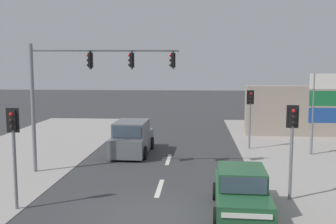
{
  "coord_description": "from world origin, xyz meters",
  "views": [
    {
      "loc": [
        1.52,
        -12.56,
        4.95
      ],
      "look_at": [
        0.27,
        4.0,
        3.03
      ],
      "focal_mm": 42.0,
      "sensor_mm": 36.0,
      "label": 1
    }
  ],
  "objects_px": {
    "pedestal_signal_right_kerb": "(292,136)",
    "sedan_receding_far": "(241,193)",
    "pedestal_signal_far_median": "(250,109)",
    "pedestal_signal_left_kerb": "(14,141)",
    "traffic_signal_mast": "(84,80)",
    "shopping_plaza_sign": "(329,102)",
    "suv_kerbside_parked": "(132,138)"
  },
  "relations": [
    {
      "from": "pedestal_signal_far_median",
      "to": "pedestal_signal_right_kerb",
      "type": "bearing_deg",
      "value": -87.91
    },
    {
      "from": "traffic_signal_mast",
      "to": "pedestal_signal_left_kerb",
      "type": "height_order",
      "value": "traffic_signal_mast"
    },
    {
      "from": "suv_kerbside_parked",
      "to": "shopping_plaza_sign",
      "type": "bearing_deg",
      "value": 2.43
    },
    {
      "from": "shopping_plaza_sign",
      "to": "sedan_receding_far",
      "type": "distance_m",
      "value": 11.18
    },
    {
      "from": "traffic_signal_mast",
      "to": "pedestal_signal_far_median",
      "type": "bearing_deg",
      "value": 34.42
    },
    {
      "from": "pedestal_signal_right_kerb",
      "to": "pedestal_signal_left_kerb",
      "type": "bearing_deg",
      "value": -169.84
    },
    {
      "from": "pedestal_signal_far_median",
      "to": "suv_kerbside_parked",
      "type": "height_order",
      "value": "pedestal_signal_far_median"
    },
    {
      "from": "traffic_signal_mast",
      "to": "sedan_receding_far",
      "type": "xyz_separation_m",
      "value": [
        6.77,
        -4.83,
        -3.65
      ]
    },
    {
      "from": "sedan_receding_far",
      "to": "pedestal_signal_right_kerb",
      "type": "bearing_deg",
      "value": 37.23
    },
    {
      "from": "pedestal_signal_left_kerb",
      "to": "suv_kerbside_parked",
      "type": "relative_size",
      "value": 0.78
    },
    {
      "from": "pedestal_signal_far_median",
      "to": "sedan_receding_far",
      "type": "height_order",
      "value": "pedestal_signal_far_median"
    },
    {
      "from": "pedestal_signal_right_kerb",
      "to": "shopping_plaza_sign",
      "type": "bearing_deg",
      "value": 64.06
    },
    {
      "from": "pedestal_signal_right_kerb",
      "to": "shopping_plaza_sign",
      "type": "xyz_separation_m",
      "value": [
        3.79,
        7.8,
        0.57
      ]
    },
    {
      "from": "pedestal_signal_far_median",
      "to": "suv_kerbside_parked",
      "type": "xyz_separation_m",
      "value": [
        -6.85,
        -1.76,
        -1.53
      ]
    },
    {
      "from": "traffic_signal_mast",
      "to": "sedan_receding_far",
      "type": "relative_size",
      "value": 1.6
    },
    {
      "from": "pedestal_signal_left_kerb",
      "to": "suv_kerbside_parked",
      "type": "xyz_separation_m",
      "value": [
        2.56,
        9.08,
        -1.53
      ]
    },
    {
      "from": "shopping_plaza_sign",
      "to": "suv_kerbside_parked",
      "type": "bearing_deg",
      "value": -177.57
    },
    {
      "from": "pedestal_signal_right_kerb",
      "to": "sedan_receding_far",
      "type": "bearing_deg",
      "value": -142.77
    },
    {
      "from": "traffic_signal_mast",
      "to": "pedestal_signal_far_median",
      "type": "distance_m",
      "value": 10.37
    },
    {
      "from": "pedestal_signal_left_kerb",
      "to": "traffic_signal_mast",
      "type": "bearing_deg",
      "value": 78.85
    },
    {
      "from": "pedestal_signal_left_kerb",
      "to": "shopping_plaza_sign",
      "type": "xyz_separation_m",
      "value": [
        13.53,
        9.55,
        0.57
      ]
    },
    {
      "from": "pedestal_signal_right_kerb",
      "to": "shopping_plaza_sign",
      "type": "distance_m",
      "value": 8.69
    },
    {
      "from": "traffic_signal_mast",
      "to": "pedestal_signal_far_median",
      "type": "xyz_separation_m",
      "value": [
        8.41,
        5.76,
        -1.94
      ]
    },
    {
      "from": "traffic_signal_mast",
      "to": "pedestal_signal_right_kerb",
      "type": "relative_size",
      "value": 1.93
    },
    {
      "from": "suv_kerbside_parked",
      "to": "pedestal_signal_far_median",
      "type": "bearing_deg",
      "value": 14.38
    },
    {
      "from": "shopping_plaza_sign",
      "to": "suv_kerbside_parked",
      "type": "xyz_separation_m",
      "value": [
        -10.98,
        -0.47,
        -2.1
      ]
    },
    {
      "from": "pedestal_signal_right_kerb",
      "to": "suv_kerbside_parked",
      "type": "relative_size",
      "value": 0.78
    },
    {
      "from": "suv_kerbside_parked",
      "to": "pedestal_signal_right_kerb",
      "type": "bearing_deg",
      "value": -45.6
    },
    {
      "from": "pedestal_signal_right_kerb",
      "to": "pedestal_signal_far_median",
      "type": "relative_size",
      "value": 1.0
    },
    {
      "from": "suv_kerbside_parked",
      "to": "sedan_receding_far",
      "type": "bearing_deg",
      "value": -59.47
    },
    {
      "from": "pedestal_signal_left_kerb",
      "to": "pedestal_signal_far_median",
      "type": "height_order",
      "value": "same"
    },
    {
      "from": "sedan_receding_far",
      "to": "suv_kerbside_parked",
      "type": "bearing_deg",
      "value": 120.53
    }
  ]
}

